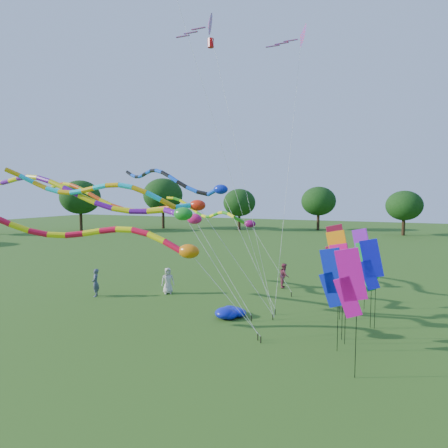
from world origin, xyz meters
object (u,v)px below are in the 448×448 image
at_px(person_b, 96,283).
at_px(tube_kite_red, 98,234).
at_px(person_c, 284,275).
at_px(blue_nylon_heap, 237,312).
at_px(tube_kite_orange, 132,204).
at_px(person_a, 168,281).

bearing_deg(person_b, tube_kite_red, 9.95).
xyz_separation_m(tube_kite_red, person_c, (5.93, 11.61, -3.79)).
distance_m(blue_nylon_heap, person_b, 9.60).
height_order(tube_kite_red, tube_kite_orange, tube_kite_orange).
height_order(blue_nylon_heap, person_c, person_c).
height_order(tube_kite_orange, person_b, tube_kite_orange).
bearing_deg(person_a, tube_kite_red, -121.33).
bearing_deg(person_a, blue_nylon_heap, -60.79).
bearing_deg(tube_kite_red, person_a, 81.81).
xyz_separation_m(person_a, person_b, (-3.86, -2.31, 0.03)).
height_order(tube_kite_orange, person_a, tube_kite_orange).
distance_m(tube_kite_red, tube_kite_orange, 6.10).
xyz_separation_m(tube_kite_red, person_a, (-0.67, 7.16, -3.78)).
relative_size(tube_kite_red, blue_nylon_heap, 7.00).
relative_size(blue_nylon_heap, person_a, 1.19).
bearing_deg(person_c, person_b, 110.30).
bearing_deg(tube_kite_orange, person_c, 46.61).
bearing_deg(blue_nylon_heap, tube_kite_red, -137.69).
distance_m(blue_nylon_heap, person_a, 6.29).
distance_m(tube_kite_orange, person_c, 11.26).
height_order(tube_kite_red, person_c, tube_kite_red).
bearing_deg(person_a, person_b, 174.33).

